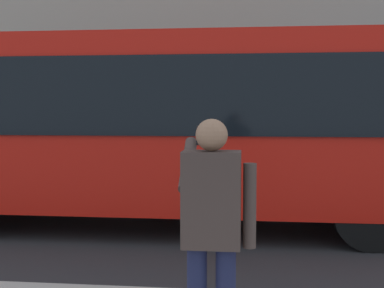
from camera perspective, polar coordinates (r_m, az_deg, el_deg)
ground_plane at (r=8.46m, az=7.99°, el=-9.10°), size 60.00×60.00×0.00m
red_bus at (r=8.04m, az=-3.35°, el=2.37°), size 9.05×2.54×3.08m
pedestrian_photographer at (r=3.45m, az=2.32°, el=-8.93°), size 0.53×0.52×1.70m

